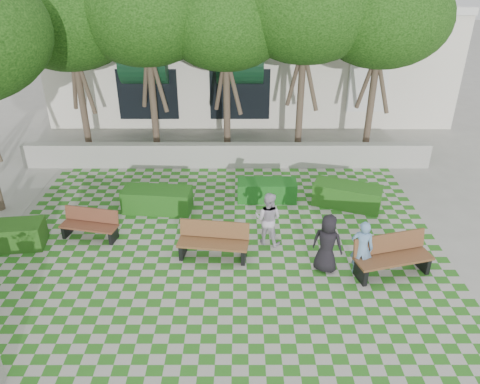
{
  "coord_description": "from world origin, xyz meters",
  "views": [
    {
      "loc": [
        0.49,
        -9.72,
        7.33
      ],
      "look_at": [
        0.5,
        1.5,
        1.4
      ],
      "focal_mm": 35.0,
      "sensor_mm": 36.0,
      "label": 1
    }
  ],
  "objects_px": {
    "person_blue": "(362,248)",
    "person_dark": "(327,243)",
    "bench_east": "(392,256)",
    "hedge_midleft": "(157,200)",
    "bench_west": "(90,225)",
    "hedge_midright": "(267,190)",
    "bench_mid": "(213,242)",
    "hedge_east": "(347,196)",
    "hedge_west": "(5,236)",
    "person_white": "(268,219)"
  },
  "relations": [
    {
      "from": "person_blue",
      "to": "person_dark",
      "type": "height_order",
      "value": "person_dark"
    },
    {
      "from": "bench_east",
      "to": "hedge_midleft",
      "type": "xyz_separation_m",
      "value": [
        -6.33,
        3.15,
        -0.13
      ]
    },
    {
      "from": "bench_west",
      "to": "hedge_midright",
      "type": "relative_size",
      "value": 0.89
    },
    {
      "from": "bench_east",
      "to": "hedge_midright",
      "type": "height_order",
      "value": "bench_east"
    },
    {
      "from": "bench_mid",
      "to": "hedge_east",
      "type": "bearing_deg",
      "value": 41.36
    },
    {
      "from": "bench_west",
      "to": "person_blue",
      "type": "height_order",
      "value": "person_blue"
    },
    {
      "from": "bench_east",
      "to": "hedge_west",
      "type": "bearing_deg",
      "value": 158.45
    },
    {
      "from": "hedge_west",
      "to": "person_dark",
      "type": "height_order",
      "value": "person_dark"
    },
    {
      "from": "hedge_west",
      "to": "person_white",
      "type": "height_order",
      "value": "person_white"
    },
    {
      "from": "bench_mid",
      "to": "hedge_west",
      "type": "height_order",
      "value": "bench_mid"
    },
    {
      "from": "bench_east",
      "to": "person_dark",
      "type": "bearing_deg",
      "value": 160.05
    },
    {
      "from": "hedge_midright",
      "to": "person_dark",
      "type": "xyz_separation_m",
      "value": [
        1.29,
        -3.71,
        0.46
      ]
    },
    {
      "from": "bench_mid",
      "to": "hedge_east",
      "type": "distance_m",
      "value": 4.91
    },
    {
      "from": "bench_mid",
      "to": "person_white",
      "type": "relative_size",
      "value": 1.23
    },
    {
      "from": "bench_east",
      "to": "person_white",
      "type": "relative_size",
      "value": 1.32
    },
    {
      "from": "hedge_midright",
      "to": "bench_mid",
      "type": "bearing_deg",
      "value": -116.43
    },
    {
      "from": "hedge_east",
      "to": "hedge_midleft",
      "type": "height_order",
      "value": "hedge_midleft"
    },
    {
      "from": "hedge_midleft",
      "to": "person_blue",
      "type": "xyz_separation_m",
      "value": [
        5.55,
        -3.16,
        0.39
      ]
    },
    {
      "from": "hedge_east",
      "to": "person_blue",
      "type": "height_order",
      "value": "person_blue"
    },
    {
      "from": "bench_east",
      "to": "bench_mid",
      "type": "xyz_separation_m",
      "value": [
        -4.47,
        0.7,
        -0.03
      ]
    },
    {
      "from": "bench_west",
      "to": "person_blue",
      "type": "distance_m",
      "value": 7.39
    },
    {
      "from": "hedge_east",
      "to": "person_blue",
      "type": "xyz_separation_m",
      "value": [
        -0.38,
        -3.45,
        0.39
      ]
    },
    {
      "from": "hedge_east",
      "to": "hedge_midleft",
      "type": "relative_size",
      "value": 0.99
    },
    {
      "from": "person_dark",
      "to": "person_blue",
      "type": "bearing_deg",
      "value": -165.47
    },
    {
      "from": "hedge_midright",
      "to": "person_white",
      "type": "xyz_separation_m",
      "value": [
        -0.11,
        -2.49,
        0.44
      ]
    },
    {
      "from": "hedge_midleft",
      "to": "person_blue",
      "type": "bearing_deg",
      "value": -29.69
    },
    {
      "from": "bench_west",
      "to": "bench_mid",
      "type": "bearing_deg",
      "value": -2.92
    },
    {
      "from": "bench_mid",
      "to": "person_blue",
      "type": "relative_size",
      "value": 1.26
    },
    {
      "from": "bench_east",
      "to": "person_blue",
      "type": "height_order",
      "value": "person_blue"
    },
    {
      "from": "bench_mid",
      "to": "bench_west",
      "type": "distance_m",
      "value": 3.63
    },
    {
      "from": "bench_east",
      "to": "person_white",
      "type": "bearing_deg",
      "value": 140.71
    },
    {
      "from": "person_blue",
      "to": "hedge_west",
      "type": "bearing_deg",
      "value": 7.38
    },
    {
      "from": "person_white",
      "to": "bench_mid",
      "type": "bearing_deg",
      "value": 44.58
    },
    {
      "from": "hedge_east",
      "to": "person_blue",
      "type": "relative_size",
      "value": 1.37
    },
    {
      "from": "hedge_midright",
      "to": "bench_east",
      "type": "bearing_deg",
      "value": -52.91
    },
    {
      "from": "hedge_midright",
      "to": "hedge_west",
      "type": "relative_size",
      "value": 0.93
    },
    {
      "from": "bench_west",
      "to": "hedge_east",
      "type": "xyz_separation_m",
      "value": [
        7.58,
        1.8,
        -0.04
      ]
    },
    {
      "from": "bench_mid",
      "to": "hedge_midleft",
      "type": "height_order",
      "value": "bench_mid"
    },
    {
      "from": "bench_mid",
      "to": "person_white",
      "type": "bearing_deg",
      "value": 31.72
    },
    {
      "from": "bench_mid",
      "to": "hedge_east",
      "type": "xyz_separation_m",
      "value": [
        4.07,
        2.74,
        -0.1
      ]
    },
    {
      "from": "person_dark",
      "to": "bench_east",
      "type": "bearing_deg",
      "value": -160.02
    },
    {
      "from": "hedge_west",
      "to": "bench_mid",
      "type": "bearing_deg",
      "value": -4.59
    },
    {
      "from": "bench_west",
      "to": "hedge_midleft",
      "type": "distance_m",
      "value": 2.24
    },
    {
      "from": "hedge_midright",
      "to": "person_dark",
      "type": "relative_size",
      "value": 1.2
    },
    {
      "from": "bench_mid",
      "to": "person_dark",
      "type": "distance_m",
      "value": 2.93
    },
    {
      "from": "hedge_midright",
      "to": "person_white",
      "type": "bearing_deg",
      "value": -92.47
    },
    {
      "from": "hedge_east",
      "to": "bench_east",
      "type": "bearing_deg",
      "value": -83.31
    },
    {
      "from": "bench_mid",
      "to": "bench_east",
      "type": "bearing_deg",
      "value": -1.47
    },
    {
      "from": "bench_west",
      "to": "person_white",
      "type": "relative_size",
      "value": 1.08
    },
    {
      "from": "person_white",
      "to": "hedge_east",
      "type": "bearing_deg",
      "value": -121.19
    }
  ]
}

